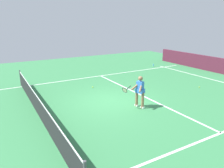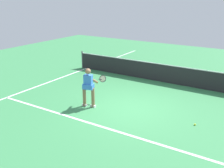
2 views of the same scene
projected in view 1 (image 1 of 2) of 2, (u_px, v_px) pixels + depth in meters
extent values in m
plane|color=#38844C|center=(111.00, 101.00, 11.25)|extent=(28.20, 28.20, 0.00)
cube|color=white|center=(213.00, 80.00, 15.23)|extent=(10.95, 0.10, 0.01)
cube|color=white|center=(140.00, 95.00, 12.17)|extent=(9.95, 0.10, 0.01)
cube|color=white|center=(185.00, 147.00, 7.12)|extent=(0.10, 19.69, 0.01)
cube|color=white|center=(77.00, 79.00, 15.39)|extent=(0.10, 19.69, 0.01)
cylinder|color=#4C4C51|center=(21.00, 78.00, 13.75)|extent=(0.08, 0.08, 1.01)
cube|color=#232326|center=(38.00, 106.00, 9.38)|extent=(10.47, 0.02, 0.89)
cube|color=white|center=(37.00, 96.00, 9.25)|extent=(10.47, 0.02, 0.04)
cylinder|color=#8C6647|center=(143.00, 101.00, 10.21)|extent=(0.13, 0.13, 0.78)
cylinder|color=#8C6647|center=(137.00, 99.00, 10.45)|extent=(0.13, 0.13, 0.78)
cube|color=white|center=(142.00, 107.00, 10.31)|extent=(0.20, 0.10, 0.08)
cube|color=white|center=(136.00, 105.00, 10.55)|extent=(0.20, 0.10, 0.08)
cube|color=#3875D6|center=(140.00, 87.00, 10.14)|extent=(0.36, 0.28, 0.52)
cube|color=#3875D6|center=(140.00, 91.00, 10.20)|extent=(0.46, 0.38, 0.20)
sphere|color=#8C6647|center=(140.00, 79.00, 10.03)|extent=(0.22, 0.22, 0.22)
cylinder|color=#8C6647|center=(141.00, 88.00, 9.93)|extent=(0.38, 0.42, 0.37)
cylinder|color=#8C6647|center=(136.00, 86.00, 10.14)|extent=(0.17, 0.49, 0.37)
cylinder|color=black|center=(129.00, 87.00, 10.09)|extent=(0.11, 0.29, 0.14)
torus|color=black|center=(125.00, 90.00, 9.90)|extent=(0.31, 0.19, 0.28)
cylinder|color=beige|center=(125.00, 90.00, 9.90)|extent=(0.26, 0.15, 0.23)
sphere|color=#D1E533|center=(199.00, 87.00, 13.44)|extent=(0.07, 0.07, 0.07)
sphere|color=#D1E533|center=(93.00, 87.00, 13.45)|extent=(0.07, 0.07, 0.07)
cylinder|color=#4C9EE5|center=(153.00, 65.00, 19.65)|extent=(0.07, 0.07, 0.24)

